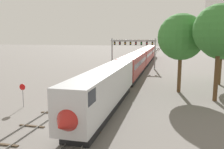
{
  "coord_description": "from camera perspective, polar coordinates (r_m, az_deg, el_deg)",
  "views": [
    {
      "loc": [
        8.91,
        -21.0,
        8.48
      ],
      "look_at": [
        1.0,
        12.0,
        3.0
      ],
      "focal_mm": 37.78,
      "sensor_mm": 36.0,
      "label": 1
    }
  ],
  "objects": [
    {
      "name": "trackside_tree_left",
      "position": [
        45.54,
        25.13,
        8.55
      ],
      "size": [
        8.34,
        8.34,
        12.85
      ],
      "color": "brown",
      "rests_on": "ground"
    },
    {
      "name": "track_main",
      "position": [
        81.73,
        8.57,
        3.16
      ],
      "size": [
        2.6,
        200.0,
        0.16
      ],
      "color": "slate",
      "rests_on": "ground"
    },
    {
      "name": "water_tower",
      "position": [
        111.02,
        23.7,
        14.07
      ],
      "size": [
        8.6,
        8.6,
        25.36
      ],
      "color": "beige",
      "rests_on": "ground"
    },
    {
      "name": "signal_gantry",
      "position": [
        62.98,
        5.14,
        6.84
      ],
      "size": [
        12.1,
        0.49,
        8.01
      ],
      "color": "#999BA0",
      "rests_on": "ground"
    },
    {
      "name": "passenger_train",
      "position": [
        60.51,
        6.87,
        3.53
      ],
      "size": [
        3.04,
        90.27,
        4.8
      ],
      "color": "silver",
      "rests_on": "ground"
    },
    {
      "name": "trackside_tree_mid",
      "position": [
        37.12,
        16.38,
        8.68
      ],
      "size": [
        6.96,
        6.96,
        11.91
      ],
      "color": "brown",
      "rests_on": "ground"
    },
    {
      "name": "track_near",
      "position": [
        62.82,
        1.96,
        1.47
      ],
      "size": [
        2.6,
        160.0,
        0.16
      ],
      "color": "slate",
      "rests_on": "ground"
    },
    {
      "name": "trackside_tree_right",
      "position": [
        33.43,
        24.59,
        9.65
      ],
      "size": [
        6.66,
        6.66,
        12.61
      ],
      "color": "brown",
      "rests_on": "ground"
    },
    {
      "name": "stop_sign",
      "position": [
        30.38,
        -20.8,
        -4.0
      ],
      "size": [
        0.76,
        0.08,
        2.88
      ],
      "color": "gray",
      "rests_on": "ground"
    },
    {
      "name": "ground_plane",
      "position": [
        24.34,
        -9.09,
        -11.34
      ],
      "size": [
        400.0,
        400.0,
        0.0
      ],
      "primitive_type": "plane",
      "color": "slate"
    }
  ]
}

